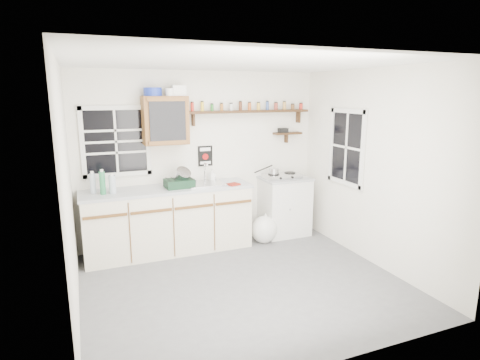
% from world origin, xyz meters
% --- Properties ---
extents(room, '(3.64, 3.24, 2.54)m').
position_xyz_m(room, '(0.00, 0.00, 1.25)').
color(room, '#535355').
rests_on(room, ground).
extents(main_cabinet, '(2.31, 0.63, 0.92)m').
position_xyz_m(main_cabinet, '(-0.58, 1.30, 0.46)').
color(main_cabinet, beige).
rests_on(main_cabinet, floor).
extents(right_cabinet, '(0.73, 0.57, 0.91)m').
position_xyz_m(right_cabinet, '(1.25, 1.32, 0.46)').
color(right_cabinet, silver).
rests_on(right_cabinet, floor).
extents(sink, '(0.52, 0.44, 0.29)m').
position_xyz_m(sink, '(-0.05, 1.30, 0.93)').
color(sink, '#AFAFB4').
rests_on(sink, main_cabinet).
extents(upper_cabinet, '(0.60, 0.32, 0.65)m').
position_xyz_m(upper_cabinet, '(-0.55, 1.44, 1.82)').
color(upper_cabinet, brown).
rests_on(upper_cabinet, wall_back).
extents(upper_cabinet_clutter, '(0.56, 0.24, 0.14)m').
position_xyz_m(upper_cabinet_clutter, '(-0.56, 1.44, 2.21)').
color(upper_cabinet_clutter, '#182C9C').
rests_on(upper_cabinet_clutter, upper_cabinet).
extents(spice_shelf, '(1.91, 0.18, 0.35)m').
position_xyz_m(spice_shelf, '(0.73, 1.51, 1.93)').
color(spice_shelf, black).
rests_on(spice_shelf, wall_back).
extents(secondary_shelf, '(0.45, 0.16, 0.24)m').
position_xyz_m(secondary_shelf, '(1.36, 1.52, 1.58)').
color(secondary_shelf, black).
rests_on(secondary_shelf, wall_back).
extents(warning_sign, '(0.22, 0.02, 0.30)m').
position_xyz_m(warning_sign, '(0.05, 1.59, 1.28)').
color(warning_sign, black).
rests_on(warning_sign, wall_back).
extents(window_back, '(0.93, 0.03, 0.98)m').
position_xyz_m(window_back, '(-1.20, 1.59, 1.55)').
color(window_back, black).
rests_on(window_back, wall_back).
extents(window_right, '(0.03, 0.78, 1.08)m').
position_xyz_m(window_right, '(1.79, 0.55, 1.45)').
color(window_right, black).
rests_on(window_right, wall_back).
extents(water_bottles, '(0.31, 0.18, 0.33)m').
position_xyz_m(water_bottles, '(-1.41, 1.28, 1.06)').
color(water_bottles, '#A5B5C1').
rests_on(water_bottles, main_cabinet).
extents(dish_rack, '(0.39, 0.30, 0.29)m').
position_xyz_m(dish_rack, '(-0.42, 1.26, 1.01)').
color(dish_rack, black).
rests_on(dish_rack, main_cabinet).
extents(soap_bottle, '(0.10, 0.10, 0.18)m').
position_xyz_m(soap_bottle, '(0.11, 1.48, 1.01)').
color(soap_bottle, white).
rests_on(soap_bottle, main_cabinet).
extents(rag, '(0.19, 0.18, 0.02)m').
position_xyz_m(rag, '(0.31, 1.11, 0.93)').
color(rag, maroon).
rests_on(rag, main_cabinet).
extents(hotplate, '(0.56, 0.31, 0.08)m').
position_xyz_m(hotplate, '(1.18, 1.31, 0.95)').
color(hotplate, '#AFAFB4').
rests_on(hotplate, right_cabinet).
extents(saucepan, '(0.33, 0.23, 0.15)m').
position_xyz_m(saucepan, '(1.04, 1.31, 1.03)').
color(saucepan, '#AFAFB4').
rests_on(saucepan, hotplate).
extents(trash_bag, '(0.41, 0.37, 0.47)m').
position_xyz_m(trash_bag, '(0.80, 1.11, 0.20)').
color(trash_bag, silver).
rests_on(trash_bag, floor).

